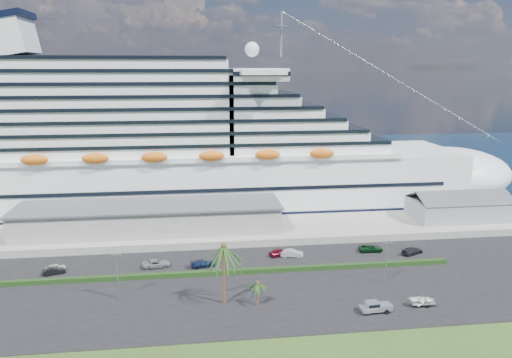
{
  "coord_description": "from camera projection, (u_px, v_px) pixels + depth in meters",
  "views": [
    {
      "loc": [
        -14.62,
        -73.97,
        39.13
      ],
      "look_at": [
        -1.26,
        30.0,
        15.71
      ],
      "focal_mm": 35.0,
      "sensor_mm": 36.0,
      "label": 1
    }
  ],
  "objects": [
    {
      "name": "ground",
      "position": [
        287.0,
        311.0,
        81.95
      ],
      "size": [
        420.0,
        420.0,
        0.0
      ],
      "primitive_type": "plane",
      "color": "#314818",
      "rests_on": "ground"
    },
    {
      "name": "asphalt_lot",
      "position": [
        276.0,
        283.0,
        92.58
      ],
      "size": [
        140.0,
        38.0,
        0.12
      ],
      "primitive_type": "cube",
      "color": "black",
      "rests_on": "ground"
    },
    {
      "name": "wharf",
      "position": [
        256.0,
        230.0,
        120.47
      ],
      "size": [
        240.0,
        20.0,
        1.8
      ],
      "primitive_type": "cube",
      "color": "gray",
      "rests_on": "ground"
    },
    {
      "name": "water",
      "position": [
        228.0,
        164.0,
        207.78
      ],
      "size": [
        420.0,
        160.0,
        0.02
      ],
      "primitive_type": "cube",
      "color": "#0B1B31",
      "rests_on": "ground"
    },
    {
      "name": "cruise_ship",
      "position": [
        168.0,
        151.0,
        137.58
      ],
      "size": [
        191.0,
        38.0,
        54.0
      ],
      "color": "silver",
      "rests_on": "ground"
    },
    {
      "name": "terminal_building",
      "position": [
        150.0,
        217.0,
        116.47
      ],
      "size": [
        61.0,
        15.0,
        6.3
      ],
      "color": "gray",
      "rests_on": "wharf"
    },
    {
      "name": "port_shed",
      "position": [
        459.0,
        208.0,
        126.18
      ],
      "size": [
        24.0,
        12.31,
        7.37
      ],
      "color": "gray",
      "rests_on": "wharf"
    },
    {
      "name": "hedge",
      "position": [
        231.0,
        272.0,
        96.32
      ],
      "size": [
        88.0,
        1.1,
        0.9
      ],
      "primitive_type": "cube",
      "color": "black",
      "rests_on": "asphalt_lot"
    },
    {
      "name": "lamp_post_left",
      "position": [
        117.0,
        270.0,
        85.05
      ],
      "size": [
        1.6,
        0.35,
        8.27
      ],
      "color": "gray",
      "rests_on": "asphalt_lot"
    },
    {
      "name": "lamp_post_right",
      "position": [
        387.0,
        257.0,
        91.02
      ],
      "size": [
        1.6,
        0.35,
        8.27
      ],
      "color": "gray",
      "rests_on": "asphalt_lot"
    },
    {
      "name": "palm_tall",
      "position": [
        224.0,
        253.0,
        82.57
      ],
      "size": [
        8.82,
        8.82,
        11.13
      ],
      "color": "#47301E",
      "rests_on": "ground"
    },
    {
      "name": "palm_short",
      "position": [
        258.0,
        286.0,
        83.01
      ],
      "size": [
        3.53,
        3.53,
        4.56
      ],
      "color": "#47301E",
      "rests_on": "ground"
    },
    {
      "name": "parked_car_0",
      "position": [
        55.0,
        268.0,
        97.89
      ],
      "size": [
        4.23,
        2.99,
        1.34
      ],
      "primitive_type": "imported",
      "rotation": [
        0.0,
        0.0,
        1.97
      ],
      "color": "silver",
      "rests_on": "asphalt_lot"
    },
    {
      "name": "parked_car_1",
      "position": [
        54.0,
        271.0,
        96.26
      ],
      "size": [
        4.42,
        2.65,
        1.38
      ],
      "primitive_type": "imported",
      "rotation": [
        0.0,
        0.0,
        1.88
      ],
      "color": "black",
      "rests_on": "asphalt_lot"
    },
    {
      "name": "parked_car_2",
      "position": [
        156.0,
        264.0,
        99.63
      ],
      "size": [
        5.7,
        3.15,
        1.51
      ],
      "primitive_type": "imported",
      "rotation": [
        0.0,
        0.0,
        1.69
      ],
      "color": "#919599",
      "rests_on": "asphalt_lot"
    },
    {
      "name": "parked_car_3",
      "position": [
        203.0,
        263.0,
        99.81
      ],
      "size": [
        5.27,
        3.11,
        1.43
      ],
      "primitive_type": "imported",
      "rotation": [
        0.0,
        0.0,
        1.81
      ],
      "color": "#131F43",
      "rests_on": "asphalt_lot"
    },
    {
      "name": "parked_car_4",
      "position": [
        280.0,
        252.0,
        105.69
      ],
      "size": [
        5.02,
        3.43,
        1.59
      ],
      "primitive_type": "imported",
      "rotation": [
        0.0,
        0.0,
        1.94
      ],
      "color": "maroon",
      "rests_on": "asphalt_lot"
    },
    {
      "name": "parked_car_5",
      "position": [
        292.0,
        253.0,
        105.07
      ],
      "size": [
        5.03,
        2.57,
        1.58
      ],
      "primitive_type": "imported",
      "rotation": [
        0.0,
        0.0,
        1.38
      ],
      "color": "#B7B8BE",
      "rests_on": "asphalt_lot"
    },
    {
      "name": "parked_car_6",
      "position": [
        371.0,
        248.0,
        108.16
      ],
      "size": [
        5.38,
        2.75,
        1.45
      ],
      "primitive_type": "imported",
      "rotation": [
        0.0,
        0.0,
        1.51
      ],
      "color": "black",
      "rests_on": "asphalt_lot"
    },
    {
      "name": "parked_car_7",
      "position": [
        412.0,
        251.0,
        106.76
      ],
      "size": [
        5.64,
        4.11,
        1.52
      ],
      "primitive_type": "imported",
      "rotation": [
        0.0,
        0.0,
        2.0
      ],
      "color": "black",
      "rests_on": "asphalt_lot"
    },
    {
      "name": "pickup_truck",
      "position": [
        375.0,
        306.0,
        81.23
      ],
      "size": [
        5.34,
        2.25,
        1.85
      ],
      "color": "black",
      "rests_on": "asphalt_lot"
    },
    {
      "name": "boat_trailer",
      "position": [
        423.0,
        300.0,
        83.37
      ],
      "size": [
        5.35,
        3.52,
        1.53
      ],
      "color": "gray",
      "rests_on": "asphalt_lot"
    }
  ]
}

